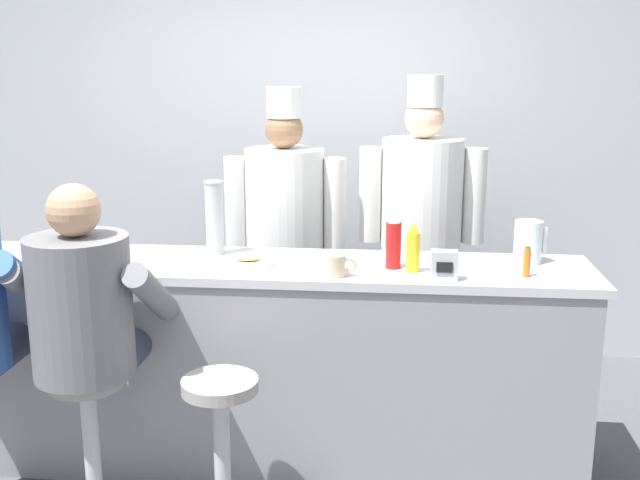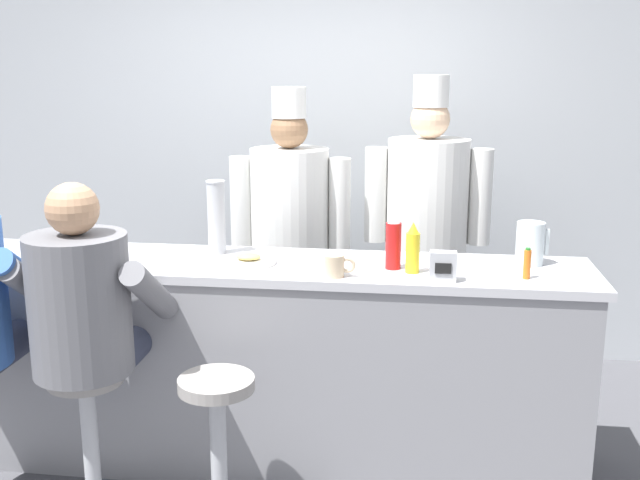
# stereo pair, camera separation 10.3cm
# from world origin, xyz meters

# --- Properties ---
(wall_back) EXTENTS (10.00, 0.06, 2.70)m
(wall_back) POSITION_xyz_m (0.00, 1.87, 1.35)
(wall_back) COLOR #B2B7BC
(wall_back) RESTS_ON ground_plane
(diner_counter) EXTENTS (3.05, 0.58, 1.01)m
(diner_counter) POSITION_xyz_m (0.00, 0.29, 0.51)
(diner_counter) COLOR gray
(diner_counter) RESTS_ON ground_plane
(ketchup_bottle_red) EXTENTS (0.07, 0.07, 0.26)m
(ketchup_bottle_red) POSITION_xyz_m (0.62, 0.25, 1.13)
(ketchup_bottle_red) COLOR red
(ketchup_bottle_red) RESTS_ON diner_counter
(mustard_bottle_yellow) EXTENTS (0.06, 0.06, 0.23)m
(mustard_bottle_yellow) POSITION_xyz_m (0.70, 0.20, 1.12)
(mustard_bottle_yellow) COLOR yellow
(mustard_bottle_yellow) RESTS_ON diner_counter
(hot_sauce_bottle_orange) EXTENTS (0.03, 0.03, 0.14)m
(hot_sauce_bottle_orange) POSITION_xyz_m (1.19, 0.17, 1.08)
(hot_sauce_bottle_orange) COLOR orange
(hot_sauce_bottle_orange) RESTS_ON diner_counter
(water_pitcher_clear) EXTENTS (0.15, 0.13, 0.20)m
(water_pitcher_clear) POSITION_xyz_m (1.23, 0.41, 1.11)
(water_pitcher_clear) COLOR silver
(water_pitcher_clear) RESTS_ON diner_counter
(breakfast_plate) EXTENTS (0.25, 0.25, 0.05)m
(breakfast_plate) POSITION_xyz_m (-0.05, 0.25, 1.02)
(breakfast_plate) COLOR white
(breakfast_plate) RESTS_ON diner_counter
(cereal_bowl) EXTENTS (0.16, 0.16, 0.05)m
(cereal_bowl) POSITION_xyz_m (-0.95, 0.15, 1.03)
(cereal_bowl) COLOR #4C7FB7
(cereal_bowl) RESTS_ON diner_counter
(coffee_mug_tan) EXTENTS (0.14, 0.09, 0.10)m
(coffee_mug_tan) POSITION_xyz_m (0.37, 0.09, 1.06)
(coffee_mug_tan) COLOR beige
(coffee_mug_tan) RESTS_ON diner_counter
(cup_stack_steel) EXTENTS (0.09, 0.09, 0.36)m
(cup_stack_steel) POSITION_xyz_m (-0.24, 0.42, 1.19)
(cup_stack_steel) COLOR #B7BABF
(cup_stack_steel) RESTS_ON diner_counter
(napkin_dispenser_chrome) EXTENTS (0.11, 0.07, 0.13)m
(napkin_dispenser_chrome) POSITION_xyz_m (0.83, 0.08, 1.07)
(napkin_dispenser_chrome) COLOR silver
(napkin_dispenser_chrome) RESTS_ON diner_counter
(diner_seated_grey) EXTENTS (0.61, 0.60, 1.46)m
(diner_seated_grey) POSITION_xyz_m (-0.61, -0.26, 0.92)
(diner_seated_grey) COLOR #B2B5BA
(diner_seated_grey) RESTS_ON ground_plane
(empty_stool_round) EXTENTS (0.31, 0.31, 0.68)m
(empty_stool_round) POSITION_xyz_m (-0.06, -0.29, 0.46)
(empty_stool_round) COLOR #B2B5BA
(empty_stool_round) RESTS_ON ground_plane
(cook_in_whites_near) EXTENTS (0.70, 0.45, 1.78)m
(cook_in_whites_near) POSITION_xyz_m (-0.01, 1.15, 0.98)
(cook_in_whites_near) COLOR #232328
(cook_in_whites_near) RESTS_ON ground_plane
(cook_in_whites_far) EXTENTS (0.72, 0.46, 1.85)m
(cook_in_whites_far) POSITION_xyz_m (0.77, 1.26, 1.01)
(cook_in_whites_far) COLOR #232328
(cook_in_whites_far) RESTS_ON ground_plane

